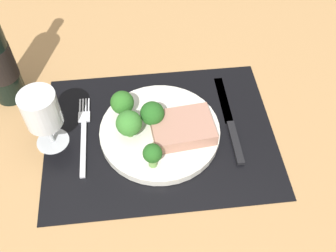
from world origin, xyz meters
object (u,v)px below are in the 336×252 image
at_px(plate, 160,132).
at_px(knife, 231,125).
at_px(wine_glass, 42,113).
at_px(steak, 183,128).
at_px(fork, 84,134).

height_order(plate, knife, plate).
bearing_deg(plate, wine_glass, 178.19).
distance_m(plate, wine_glass, 0.22).
relative_size(plate, steak, 2.02).
distance_m(steak, fork, 0.20).
distance_m(plate, knife, 0.14).
bearing_deg(fork, plate, -7.52).
bearing_deg(fork, knife, -3.84).
bearing_deg(steak, plate, 163.13).
relative_size(plate, wine_glass, 1.78).
height_order(plate, wine_glass, wine_glass).
xyz_separation_m(plate, knife, (0.14, 0.01, -0.00)).
bearing_deg(steak, knife, 10.25).
relative_size(fork, wine_glass, 1.45).
height_order(plate, fork, plate).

